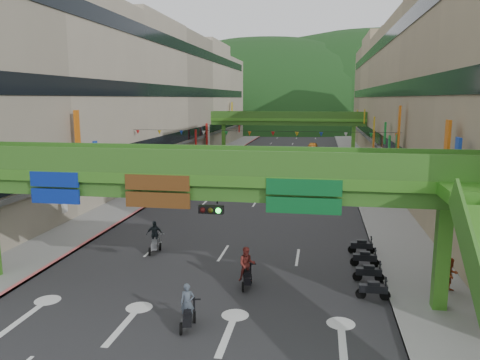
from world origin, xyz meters
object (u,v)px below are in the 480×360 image
object	(u,v)px
overpass_near	(213,191)
scooter_rider_near	(188,308)
car_silver	(225,163)
pedestrian_red	(450,278)
scooter_rider_mid	(247,267)
car_yellow	(313,146)

from	to	relation	value
overpass_near	scooter_rider_near	size ratio (longest dim) A/B	14.56
car_silver	pedestrian_red	size ratio (longest dim) A/B	2.60
car_silver	scooter_rider_mid	bearing A→B (deg)	-77.73
scooter_rider_near	pedestrian_red	bearing A→B (deg)	25.52
overpass_near	scooter_rider_mid	bearing A→B (deg)	52.78
car_yellow	pedestrian_red	distance (m)	63.20
car_yellow	pedestrian_red	size ratio (longest dim) A/B	2.48
car_silver	pedestrian_red	world-z (taller)	pedestrian_red
scooter_rider_mid	pedestrian_red	distance (m)	9.78
scooter_rider_near	car_yellow	size ratio (longest dim) A/B	0.47
overpass_near	scooter_rider_mid	world-z (taller)	overpass_near
overpass_near	pedestrian_red	bearing A→B (deg)	13.35
overpass_near	scooter_rider_near	world-z (taller)	overpass_near
overpass_near	car_silver	xyz separation A→B (m)	(-7.88, 40.76, -4.49)
car_silver	car_yellow	size ratio (longest dim) A/B	1.05
car_silver	car_yellow	world-z (taller)	car_silver
scooter_rider_near	car_silver	size ratio (longest dim) A/B	0.45
pedestrian_red	scooter_rider_near	bearing A→B (deg)	-179.84
scooter_rider_near	scooter_rider_mid	world-z (taller)	scooter_rider_mid
scooter_rider_mid	car_yellow	xyz separation A→B (m)	(2.01, 63.63, -0.38)
overpass_near	car_yellow	size ratio (longest dim) A/B	6.80
scooter_rider_near	overpass_near	bearing A→B (deg)	81.47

